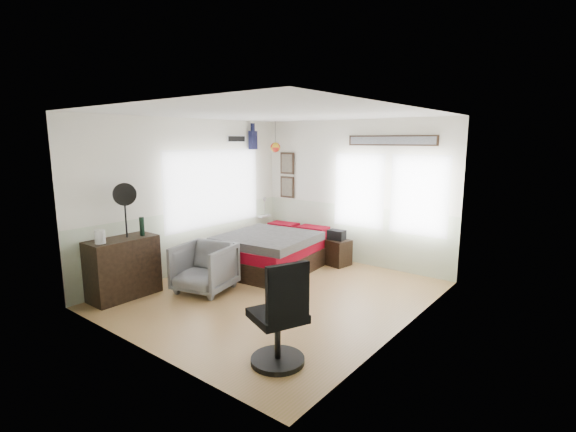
% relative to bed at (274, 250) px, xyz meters
% --- Properties ---
extents(ground_plane, '(4.00, 4.50, 0.01)m').
position_rel_bed_xyz_m(ground_plane, '(0.90, -1.02, -0.33)').
color(ground_plane, '#AB8347').
extents(room_shell, '(4.02, 4.52, 2.71)m').
position_rel_bed_xyz_m(room_shell, '(0.83, -0.83, 1.29)').
color(room_shell, white).
rests_on(room_shell, ground_plane).
extents(wall_decor, '(3.55, 1.32, 1.44)m').
position_rel_bed_xyz_m(wall_decor, '(-0.20, 0.94, 1.77)').
color(wall_decor, '#332113').
rests_on(wall_decor, room_shell).
extents(bed, '(1.67, 2.22, 0.66)m').
position_rel_bed_xyz_m(bed, '(0.00, 0.00, 0.00)').
color(bed, black).
rests_on(bed, ground_plane).
extents(dresser, '(0.48, 1.00, 0.90)m').
position_rel_bed_xyz_m(dresser, '(-0.84, -2.51, 0.12)').
color(dresser, black).
rests_on(dresser, ground_plane).
extents(armchair, '(0.98, 0.99, 0.75)m').
position_rel_bed_xyz_m(armchair, '(-0.07, -1.60, 0.05)').
color(armchair, slate).
rests_on(armchair, ground_plane).
extents(nightstand, '(0.54, 0.46, 0.48)m').
position_rel_bed_xyz_m(nightstand, '(0.79, 0.88, -0.08)').
color(nightstand, black).
rests_on(nightstand, ground_plane).
extents(task_chair, '(0.66, 0.66, 1.15)m').
position_rel_bed_xyz_m(task_chair, '(2.25, -2.57, 0.14)').
color(task_chair, black).
rests_on(task_chair, ground_plane).
extents(kettle, '(0.17, 0.14, 0.19)m').
position_rel_bed_xyz_m(kettle, '(-0.78, -2.85, 0.67)').
color(kettle, silver).
rests_on(kettle, dresser).
extents(bottle, '(0.07, 0.07, 0.28)m').
position_rel_bed_xyz_m(bottle, '(-0.76, -2.21, 0.72)').
color(bottle, black).
rests_on(bottle, dresser).
extents(stand_fan, '(0.19, 0.32, 0.82)m').
position_rel_bed_xyz_m(stand_fan, '(-0.82, -2.42, 1.21)').
color(stand_fan, black).
rests_on(stand_fan, dresser).
extents(black_bag, '(0.32, 0.22, 0.18)m').
position_rel_bed_xyz_m(black_bag, '(0.79, 0.88, 0.25)').
color(black_bag, black).
rests_on(black_bag, nightstand).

